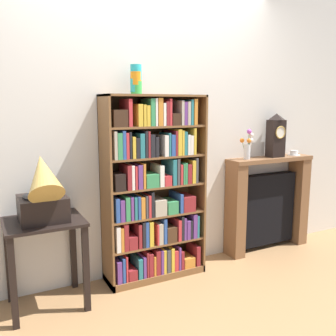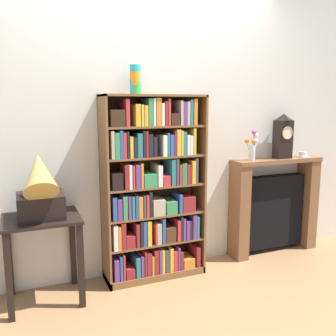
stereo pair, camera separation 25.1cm
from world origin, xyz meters
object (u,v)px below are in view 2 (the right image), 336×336
bookshelf (153,193)px  fireplace_mantel (273,206)px  side_table_left (43,239)px  gramophone (40,190)px  flower_vase (253,146)px  cup_stack (135,80)px  mantel_clock (283,136)px  teacup_with_saucer (303,155)px

bookshelf → fireplace_mantel: bookshelf is taller
side_table_left → gramophone: bearing=-90.0°
side_table_left → flower_vase: bearing=3.4°
bookshelf → cup_stack: size_ratio=6.74×
mantel_clock → side_table_left: bearing=-177.1°
flower_vase → gramophone: bearing=-175.0°
gramophone → flower_vase: 1.96m
cup_stack → flower_vase: cup_stack is taller
flower_vase → fireplace_mantel: bearing=4.1°
side_table_left → fireplace_mantel: (2.24, 0.14, -0.02)m
fireplace_mantel → mantel_clock: 0.71m
gramophone → bookshelf: bearing=8.1°
flower_vase → bookshelf: bearing=-177.8°
teacup_with_saucer → flower_vase: bearing=-179.7°
bookshelf → fireplace_mantel: 1.35m
cup_stack → fireplace_mantel: cup_stack is taller
flower_vase → teacup_with_saucer: size_ratio=2.24×
teacup_with_saucer → fireplace_mantel: bearing=176.9°
mantel_clock → flower_vase: bearing=-179.7°
flower_vase → cup_stack: bearing=-179.9°
cup_stack → flower_vase: 1.30m
mantel_clock → flower_vase: mantel_clock is taller
bookshelf → cup_stack: 0.95m
mantel_clock → teacup_with_saucer: mantel_clock is taller
cup_stack → teacup_with_saucer: size_ratio=1.78×
teacup_with_saucer → bookshelf: bearing=-178.5°
flower_vase → teacup_with_saucer: (0.62, 0.00, -0.11)m
bookshelf → fireplace_mantel: bearing=2.7°
cup_stack → gramophone: bearing=-167.9°
cup_stack → teacup_with_saucer: (1.77, 0.01, -0.70)m
flower_vase → mantel_clock: bearing=0.3°
side_table_left → gramophone: 0.39m
gramophone → fireplace_mantel: bearing=4.9°
gramophone → mantel_clock: bearing=4.3°
teacup_with_saucer → gramophone: bearing=-176.1°
cup_stack → fireplace_mantel: (1.45, 0.02, -1.21)m
side_table_left → mantel_clock: bearing=2.9°
fireplace_mantel → mantel_clock: size_ratio=2.21×
side_table_left → fireplace_mantel: bearing=3.5°
fireplace_mantel → flower_vase: size_ratio=3.29×
bookshelf → teacup_with_saucer: bookshelf is taller
teacup_with_saucer → cup_stack: bearing=-179.8°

